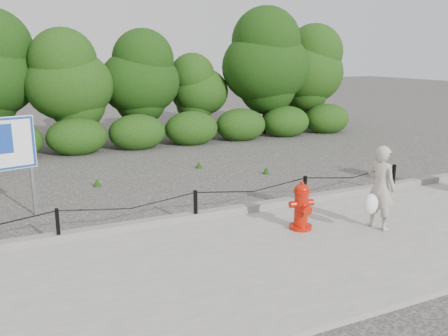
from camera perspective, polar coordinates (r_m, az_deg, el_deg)
ground at (r=9.18m, az=-3.41°, el=-6.78°), size 90.00×90.00×0.00m
sidewalk at (r=7.49m, az=2.46°, el=-11.35°), size 14.00×4.00×0.08m
curb at (r=9.18m, az=-3.54°, el=-5.81°), size 14.00×0.22×0.14m
chain_barrier at (r=9.03m, az=-3.45°, el=-4.07°), size 10.06×0.06×0.60m
treeline at (r=17.48m, az=-11.14°, el=11.12°), size 20.23×3.79×4.85m
fire_hydrant at (r=8.70m, az=9.31°, el=-4.62°), size 0.47×0.49×0.88m
pedestrian at (r=8.97m, az=18.27°, el=-2.36°), size 0.73×0.63×1.54m
advertising_sign at (r=9.87m, az=-25.34°, el=2.04°), size 1.26×0.35×2.04m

